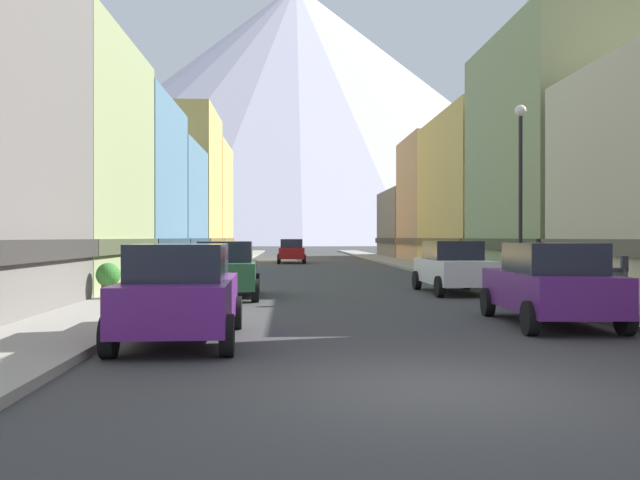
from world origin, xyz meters
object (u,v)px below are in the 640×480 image
at_px(car_driving_0, 291,251).
at_px(streetlamp_right, 521,170).
at_px(car_left_1, 226,269).
at_px(car_right_1, 453,267).
at_px(potted_plant_2, 161,269).
at_px(car_right_0, 550,284).
at_px(parking_meter_near, 624,276).
at_px(trash_bin_right, 616,287).
at_px(potted_plant_1, 108,277).
at_px(potted_plant_0, 525,268).
at_px(pedestrian_0, 469,261).
at_px(car_left_0, 181,293).

height_order(car_driving_0, streetlamp_right, streetlamp_right).
xyz_separation_m(car_left_1, car_right_1, (7.60, 1.49, 0.00)).
bearing_deg(potted_plant_2, car_right_0, -51.20).
height_order(parking_meter_near, trash_bin_right, parking_meter_near).
bearing_deg(potted_plant_1, car_left_1, 29.79).
height_order(car_right_1, trash_bin_right, car_right_1).
bearing_deg(potted_plant_0, car_driving_0, 108.51).
distance_m(potted_plant_1, pedestrian_0, 16.89).
xyz_separation_m(car_left_0, car_left_1, (0.00, 9.17, 0.00)).
bearing_deg(potted_plant_1, potted_plant_0, 20.86).
relative_size(potted_plant_0, pedestrian_0, 0.68).
bearing_deg(car_left_1, car_driving_0, 85.69).
relative_size(car_left_1, streetlamp_right, 0.76).
bearing_deg(pedestrian_0, car_left_1, -139.32).
xyz_separation_m(car_right_0, potted_plant_1, (-10.80, 5.29, -0.14)).
xyz_separation_m(pedestrian_0, streetlamp_right, (-0.90, -9.39, 3.12)).
distance_m(car_driving_0, potted_plant_2, 23.52).
relative_size(car_left_0, car_driving_0, 1.01).
distance_m(car_left_0, streetlamp_right, 12.81).
bearing_deg(pedestrian_0, car_left_0, -119.44).
height_order(trash_bin_right, potted_plant_1, potted_plant_1).
bearing_deg(parking_meter_near, car_driving_0, 101.63).
distance_m(car_right_0, parking_meter_near, 2.05).
relative_size(car_left_1, car_driving_0, 1.01).
height_order(car_left_1, streetlamp_right, streetlamp_right).
distance_m(car_right_1, pedestrian_0, 7.56).
height_order(car_right_0, trash_bin_right, car_right_0).
relative_size(car_driving_0, potted_plant_0, 4.15).
xyz_separation_m(parking_meter_near, trash_bin_right, (0.60, 1.63, -0.37)).
distance_m(potted_plant_1, streetlamp_right, 12.81).
height_order(car_left_0, car_left_1, same).
bearing_deg(car_left_1, pedestrian_0, 40.68).
bearing_deg(potted_plant_1, potted_plant_2, 90.00).
distance_m(potted_plant_0, pedestrian_0, 5.19).
distance_m(car_left_1, car_right_0, 10.41).
xyz_separation_m(trash_bin_right, streetlamp_right, (-1.00, 4.13, 3.34)).
xyz_separation_m(trash_bin_right, potted_plant_1, (-13.35, 3.05, 0.11)).
xyz_separation_m(parking_meter_near, pedestrian_0, (0.50, 15.15, -0.15)).
relative_size(car_right_0, trash_bin_right, 4.57).
bearing_deg(car_left_1, potted_plant_1, -150.21).
distance_m(car_left_0, trash_bin_right, 11.02).
xyz_separation_m(car_left_0, car_driving_0, (2.20, 38.36, 0.00)).
bearing_deg(car_right_1, pedestrian_0, 71.06).
bearing_deg(car_right_0, parking_meter_near, 17.28).
xyz_separation_m(car_right_1, potted_plant_2, (-10.80, 4.82, -0.27)).
height_order(car_left_0, parking_meter_near, car_left_0).
height_order(car_left_1, car_right_0, same).
bearing_deg(parking_meter_near, streetlamp_right, 93.97).
bearing_deg(potted_plant_1, parking_meter_near, -20.16).
relative_size(car_right_0, car_right_1, 1.01).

